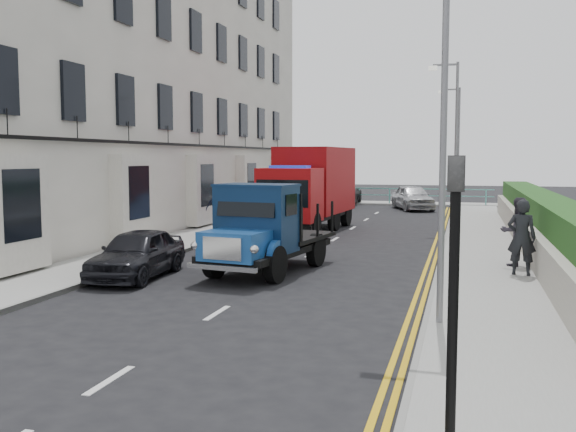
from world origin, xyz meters
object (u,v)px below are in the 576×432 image
object	(u,v)px
red_lorry	(311,186)
bedford_lorry	(259,234)
pedestrian_east_near	(522,237)
lamp_far	(456,141)
lamp_near	(437,105)
lamp_mid	(453,135)
parked_car_front	(137,253)

from	to	relation	value
red_lorry	bedford_lorry	bearing A→B (deg)	-79.92
bedford_lorry	pedestrian_east_near	distance (m)	6.67
lamp_far	pedestrian_east_near	xyz separation A→B (m)	(1.92, -20.66, -2.92)
lamp_near	lamp_far	bearing A→B (deg)	90.00
lamp_mid	bedford_lorry	size ratio (longest dim) A/B	1.35
red_lorry	parked_car_front	bearing A→B (deg)	-94.83
bedford_lorry	pedestrian_east_near	xyz separation A→B (m)	(6.57, 1.16, -0.01)
lamp_mid	red_lorry	xyz separation A→B (m)	(-5.74, -1.37, -2.13)
lamp_mid	bedford_lorry	bearing A→B (deg)	-111.44
lamp_far	pedestrian_east_near	size ratio (longest dim) A/B	3.64
lamp_mid	pedestrian_east_near	world-z (taller)	lamp_mid
lamp_mid	pedestrian_east_near	xyz separation A→B (m)	(1.92, -10.66, -2.92)
lamp_near	bedford_lorry	distance (m)	6.89
bedford_lorry	pedestrian_east_near	world-z (taller)	bedford_lorry
lamp_mid	red_lorry	size ratio (longest dim) A/B	1.02
bedford_lorry	parked_car_front	world-z (taller)	bedford_lorry
bedford_lorry	red_lorry	world-z (taller)	red_lorry
lamp_far	red_lorry	world-z (taller)	lamp_far
lamp_near	red_lorry	xyz separation A→B (m)	(-5.74, 14.63, -2.13)
parked_car_front	pedestrian_east_near	xyz separation A→B (m)	(9.49, 2.34, 0.45)
bedford_lorry	parked_car_front	size ratio (longest dim) A/B	1.40
lamp_mid	parked_car_front	world-z (taller)	lamp_mid
pedestrian_east_near	lamp_mid	bearing A→B (deg)	-70.82
pedestrian_east_near	bedford_lorry	bearing A→B (deg)	19.02
lamp_near	lamp_far	xyz separation A→B (m)	(0.00, 26.00, 0.00)
lamp_far	parked_car_front	distance (m)	24.45
lamp_mid	lamp_far	size ratio (longest dim) A/B	1.00
lamp_far	lamp_mid	bearing A→B (deg)	-90.00
lamp_near	parked_car_front	size ratio (longest dim) A/B	1.89
lamp_mid	red_lorry	bearing A→B (deg)	-166.56
bedford_lorry	red_lorry	xyz separation A→B (m)	(-1.10, 10.45, 0.78)
lamp_near	lamp_mid	distance (m)	16.00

